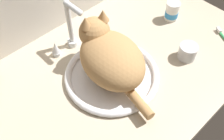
{
  "coord_description": "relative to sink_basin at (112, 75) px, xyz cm",
  "views": [
    {
      "loc": [
        -41.24,
        -42.12,
        78.27
      ],
      "look_at": [
        -1.66,
        -0.6,
        7.0
      ],
      "focal_mm": 42.27,
      "sensor_mm": 36.0,
      "label": 1
    }
  ],
  "objects": [
    {
      "name": "cat",
      "position": [
        0.38,
        2.0,
        9.06
      ],
      "size": [
        24.21,
        38.04,
        19.08
      ],
      "color": "tan",
      "rests_on": "sink_basin"
    },
    {
      "name": "faucet",
      "position": [
        0.0,
        21.82,
        7.02
      ],
      "size": [
        18.88,
        10.36,
        21.21
      ],
      "color": "silver",
      "rests_on": "countertop"
    },
    {
      "name": "sink_basin",
      "position": [
        0.0,
        0.0,
        0.0
      ],
      "size": [
        33.87,
        33.87,
        2.44
      ],
      "color": "white",
      "rests_on": "countertop"
    },
    {
      "name": "countertop",
      "position": [
        1.66,
        0.6,
        -2.57
      ],
      "size": [
        120.44,
        68.71,
        3.0
      ],
      "primitive_type": "cube",
      "color": "#B7A88E",
      "rests_on": "ground"
    },
    {
      "name": "pill_bottle",
      "position": [
        40.48,
        5.55,
        2.78
      ],
      "size": [
        5.74,
        5.74,
        8.28
      ],
      "color": "white",
      "rests_on": "countertop"
    },
    {
      "name": "metal_jar",
      "position": [
        27.07,
        -12.58,
        1.89
      ],
      "size": [
        6.95,
        6.95,
        5.88
      ],
      "color": "#B2B5BA",
      "rests_on": "countertop"
    }
  ]
}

